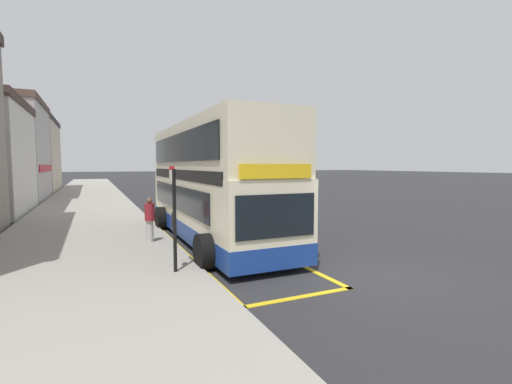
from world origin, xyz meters
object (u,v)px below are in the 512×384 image
object	(u,v)px
parked_car_navy_kerbside	(200,186)
parked_car_silver_distant	(240,194)
pedestrian_waiting_near_sign	(150,218)
double_decker_bus	(211,186)
bus_stop_sign	(174,210)

from	to	relation	value
parked_car_navy_kerbside	parked_car_silver_distant	distance (m)	10.20
parked_car_navy_kerbside	pedestrian_waiting_near_sign	bearing A→B (deg)	-109.66
double_decker_bus	pedestrian_waiting_near_sign	size ratio (longest dim) A/B	6.83
double_decker_bus	bus_stop_sign	world-z (taller)	double_decker_bus
parked_car_silver_distant	bus_stop_sign	bearing A→B (deg)	-117.88
double_decker_bus	bus_stop_sign	distance (m)	4.69
parked_car_navy_kerbside	parked_car_silver_distant	world-z (taller)	same
bus_stop_sign	parked_car_navy_kerbside	distance (m)	26.02
double_decker_bus	bus_stop_sign	size ratio (longest dim) A/B	3.99
double_decker_bus	parked_car_navy_kerbside	xyz separation A→B (m)	(5.43, 20.75, -1.26)
parked_car_silver_distant	pedestrian_waiting_near_sign	distance (m)	13.33
parked_car_navy_kerbside	double_decker_bus	bearing A→B (deg)	-104.00
pedestrian_waiting_near_sign	double_decker_bus	bearing A→B (deg)	5.90
bus_stop_sign	pedestrian_waiting_near_sign	bearing A→B (deg)	91.06
double_decker_bus	pedestrian_waiting_near_sign	xyz separation A→B (m)	(-2.34, -0.24, -1.07)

